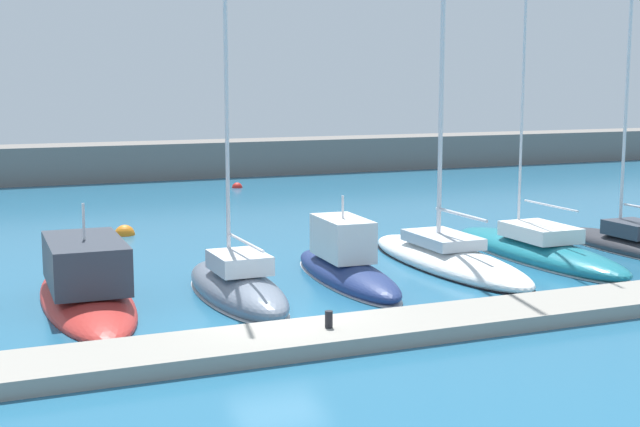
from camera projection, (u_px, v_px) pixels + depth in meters
The scene contains 12 objects.
ground_plane at pixel (277, 327), 24.13m from camera, with size 120.00×120.00×0.00m, color #236084.
dock_pier at pixel (303, 339), 22.36m from camera, with size 40.54×2.39×0.41m, color gray.
breakwater_seawall at pixel (79, 163), 58.99m from camera, with size 108.00×3.94×2.44m, color slate.
motorboat_red_fourth at pixel (86, 286), 26.73m from camera, with size 2.85×9.62×3.50m.
sailboat_slate_fifth at pixel (237, 286), 27.28m from camera, with size 2.22×7.23×14.23m.
motorboat_navy_sixth at pixel (345, 265), 29.74m from camera, with size 2.37×7.94×3.10m.
sailboat_white_seventh at pixel (447, 256), 32.08m from camera, with size 2.79×10.07×19.56m.
sailboat_teal_eighth at pixel (536, 249), 33.50m from camera, with size 2.67×10.26×17.15m.
sailboat_charcoal_ninth at pixel (635, 243), 34.78m from camera, with size 2.41×8.82×17.93m.
mooring_buoy_orange at pixel (125, 235), 38.54m from camera, with size 0.89×0.89×0.89m, color orange.
mooring_buoy_red at pixel (237, 188), 55.51m from camera, with size 0.66×0.66×0.66m, color red.
dock_bollard at pixel (329, 319), 22.57m from camera, with size 0.20×0.20×0.44m, color black.
Camera 1 is at (-8.01, -22.02, 6.66)m, focal length 49.76 mm.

